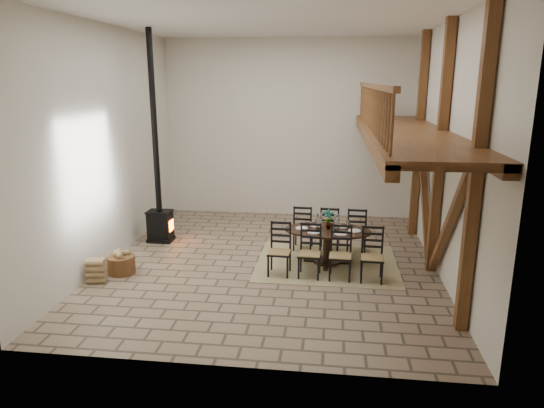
# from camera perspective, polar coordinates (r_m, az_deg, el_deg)

# --- Properties ---
(ground) EXTENTS (8.00, 8.00, 0.00)m
(ground) POSITION_cam_1_polar(r_m,az_deg,el_deg) (10.65, -0.18, -6.88)
(ground) COLOR #8D775E
(ground) RESTS_ON ground
(room_shell) EXTENTS (7.02, 8.02, 5.01)m
(room_shell) POSITION_cam_1_polar(r_m,az_deg,el_deg) (9.88, 6.76, 9.37)
(room_shell) COLOR beige
(room_shell) RESTS_ON ground
(rug) EXTENTS (3.00, 2.50, 0.02)m
(rug) POSITION_cam_1_polar(r_m,az_deg,el_deg) (10.66, 6.47, -6.88)
(rug) COLOR tan
(rug) RESTS_ON ground
(dining_table) EXTENTS (2.30, 2.15, 1.19)m
(dining_table) POSITION_cam_1_polar(r_m,az_deg,el_deg) (10.45, 6.50, -5.10)
(dining_table) COLOR black
(dining_table) RESTS_ON ground
(wood_stove) EXTENTS (0.60, 0.46, 5.00)m
(wood_stove) POSITION_cam_1_polar(r_m,az_deg,el_deg) (12.01, -13.20, 0.94)
(wood_stove) COLOR black
(wood_stove) RESTS_ON ground
(log_basket) EXTENTS (0.56, 0.56, 0.46)m
(log_basket) POSITION_cam_1_polar(r_m,az_deg,el_deg) (10.49, -17.32, -6.72)
(log_basket) COLOR brown
(log_basket) RESTS_ON ground
(log_stack) EXTENTS (0.39, 0.30, 0.49)m
(log_stack) POSITION_cam_1_polar(r_m,az_deg,el_deg) (10.16, -19.98, -7.39)
(log_stack) COLOR tan
(log_stack) RESTS_ON ground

